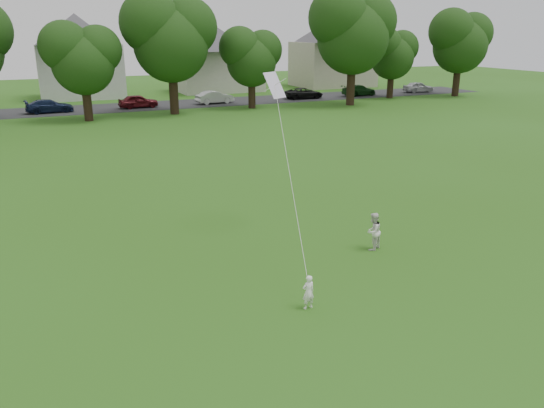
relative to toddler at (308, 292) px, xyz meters
name	(u,v)px	position (x,y,z in m)	size (l,w,h in m)	color
ground	(265,312)	(-1.14, 0.26, -0.49)	(160.00, 160.00, 0.00)	#2A5714
street	(93,109)	(-1.14, 42.26, -0.48)	(90.00, 7.00, 0.01)	#2D2D30
toddler	(308,292)	(0.00, 0.00, 0.00)	(0.36, 0.23, 0.98)	white
older_boy	(373,231)	(3.90, 2.72, 0.17)	(0.64, 0.50, 1.31)	silver
kite	(289,171)	(0.88, 3.08, 2.52)	(1.44, 3.56, 7.90)	white
tree_row	(126,38)	(1.60, 36.54, 6.06)	(81.18, 9.69, 11.46)	black
parked_cars	(153,101)	(4.46, 41.26, 0.13)	(71.83, 2.33, 1.28)	black
house_row	(92,49)	(0.37, 52.26, 4.74)	(77.37, 14.26, 10.48)	beige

